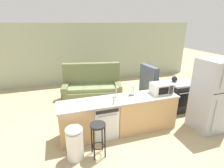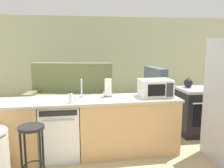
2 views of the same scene
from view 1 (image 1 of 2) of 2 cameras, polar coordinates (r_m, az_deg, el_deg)
ground_plane at (r=4.60m, az=0.60°, el=-15.36°), size 24.00×24.00×0.00m
wall_back at (r=8.02m, az=-6.96°, el=9.94°), size 10.00×0.06×2.60m
kitchen_counter at (r=4.44m, az=3.60°, el=-10.35°), size 2.94×0.66×0.90m
dishwasher at (r=4.31m, az=-2.59°, el=-11.35°), size 0.58×0.61×0.84m
stove_range at (r=5.86m, az=21.20°, el=-3.66°), size 0.76×0.68×0.90m
refrigerator at (r=4.97m, az=29.62°, el=-3.38°), size 0.72×0.73×1.82m
microwave at (r=4.62m, az=15.76°, el=-1.34°), size 0.50×0.37×0.28m
sink_faucet at (r=4.22m, az=1.41°, el=-2.75°), size 0.07×0.18×0.30m
paper_towel_roll at (r=4.39m, az=6.55°, el=-1.86°), size 0.14×0.14×0.28m
soap_bottle at (r=3.92m, az=0.58°, el=-5.50°), size 0.06×0.06×0.18m
kettle at (r=5.68m, az=19.75°, el=1.55°), size 0.21×0.17×0.19m
bar_stool at (r=3.65m, az=-4.60°, el=-15.66°), size 0.32×0.32×0.74m
trash_bin at (r=3.74m, az=-12.08°, el=-18.09°), size 0.35×0.35×0.74m
couch at (r=6.27m, az=-6.51°, el=-1.45°), size 2.14×1.29×1.27m
armchair at (r=6.57m, az=13.08°, el=-1.25°), size 0.89×0.93×1.20m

